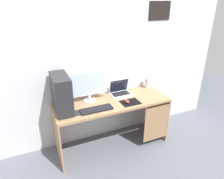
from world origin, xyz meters
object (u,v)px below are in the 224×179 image
(monitor, at_px, (89,85))
(mouse_left, at_px, (127,101))
(speaker, at_px, (147,83))
(cell_phone, at_px, (77,113))
(laptop, at_px, (120,91))
(pc_tower, at_px, (61,94))
(keyboard, at_px, (96,109))

(monitor, relative_size, mouse_left, 5.28)
(speaker, distance_m, cell_phone, 1.27)
(laptop, relative_size, mouse_left, 3.18)
(pc_tower, xyz_separation_m, monitor, (0.39, 0.12, -0.01))
(pc_tower, height_order, keyboard, pc_tower)
(monitor, bearing_deg, cell_phone, -134.37)
(monitor, bearing_deg, speaker, 3.22)
(monitor, distance_m, mouse_left, 0.56)
(cell_phone, bearing_deg, pc_tower, 134.49)
(monitor, height_order, keyboard, monitor)
(pc_tower, relative_size, monitor, 0.93)
(mouse_left, distance_m, cell_phone, 0.70)
(keyboard, bearing_deg, speaker, 19.28)
(mouse_left, xyz_separation_m, cell_phone, (-0.70, 0.01, -0.02))
(mouse_left, bearing_deg, laptop, 82.52)
(cell_phone, bearing_deg, keyboard, -5.93)
(pc_tower, height_order, speaker, pc_tower)
(keyboard, bearing_deg, laptop, 32.22)
(pc_tower, bearing_deg, mouse_left, -9.89)
(monitor, xyz_separation_m, keyboard, (-0.01, -0.29, -0.22))
(laptop, bearing_deg, cell_phone, -159.13)
(pc_tower, height_order, mouse_left, pc_tower)
(pc_tower, distance_m, laptop, 0.91)
(laptop, relative_size, keyboard, 0.73)
(pc_tower, distance_m, monitor, 0.41)
(laptop, bearing_deg, pc_tower, -170.84)
(pc_tower, distance_m, cell_phone, 0.30)
(keyboard, distance_m, cell_phone, 0.25)
(pc_tower, distance_m, speaker, 1.39)
(monitor, height_order, laptop, monitor)
(laptop, xyz_separation_m, keyboard, (-0.49, -0.31, -0.03))
(keyboard, xyz_separation_m, cell_phone, (-0.25, 0.03, -0.01))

